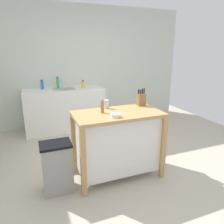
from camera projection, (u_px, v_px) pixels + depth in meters
name	position (u px, v px, depth m)	size (l,w,h in m)	color
ground_plane	(118.00, 173.00, 2.94)	(6.03, 6.03, 0.00)	#BCB29E
wall_back	(77.00, 67.00, 4.67)	(5.03, 0.10, 2.60)	silver
kitchen_island	(117.00, 141.00, 2.78)	(1.13, 0.60, 0.90)	tan
knife_block	(141.00, 99.00, 2.97)	(0.11, 0.09, 0.25)	olive
bowl_ceramic_wide	(115.00, 115.00, 2.47)	(0.12, 0.12, 0.04)	silver
drinking_cup	(106.00, 104.00, 2.83)	(0.07, 0.07, 0.12)	silver
pepper_grinder	(102.00, 106.00, 2.62)	(0.04, 0.04, 0.18)	#9E7042
trash_bin	(57.00, 167.00, 2.50)	(0.36, 0.28, 0.63)	gray
sink_counter	(65.00, 109.00, 4.46)	(1.63, 0.60, 0.89)	white
sink_faucet	(62.00, 83.00, 4.43)	(0.02, 0.02, 0.22)	#B7BCC1
bottle_dish_soap	(83.00, 85.00, 4.40)	(0.06, 0.06, 0.16)	yellow
bottle_hand_soap	(42.00, 85.00, 4.27)	(0.06, 0.06, 0.19)	blue
bottle_spray_cleaner	(58.00, 83.00, 4.37)	(0.06, 0.06, 0.24)	green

